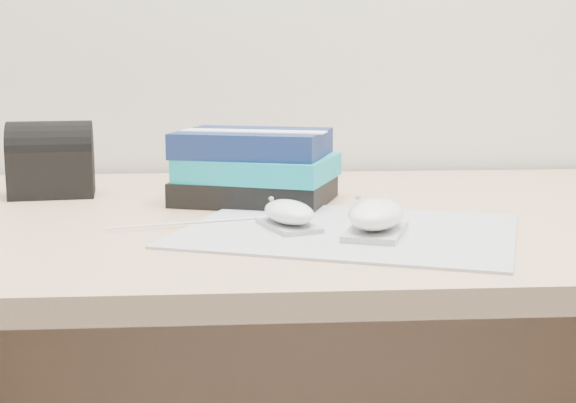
{
  "coord_description": "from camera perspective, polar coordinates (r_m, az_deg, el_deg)",
  "views": [
    {
      "loc": [
        -0.16,
        0.47,
        0.94
      ],
      "look_at": [
        -0.09,
        1.43,
        0.77
      ],
      "focal_mm": 50.0,
      "sensor_mm": 36.0,
      "label": 1
    }
  ],
  "objects": [
    {
      "name": "usb_cable",
      "position": [
        1.03,
        -6.88,
        -1.51
      ],
      "size": [
        0.21,
        0.07,
        0.0
      ],
      "primitive_type": "cylinder",
      "rotation": [
        0.0,
        1.57,
        0.29
      ],
      "color": "silver",
      "rests_on": "mousepad"
    },
    {
      "name": "mousepad",
      "position": [
        0.99,
        4.31,
        -2.08
      ],
      "size": [
        0.48,
        0.43,
        0.0
      ],
      "primitive_type": "cube",
      "rotation": [
        0.0,
        0.0,
        -0.36
      ],
      "color": "gray",
      "rests_on": "desk"
    },
    {
      "name": "mouse_rear",
      "position": [
        1.0,
        0.06,
        -0.92
      ],
      "size": [
        0.08,
        0.11,
        0.04
      ],
      "color": "#ABABAE",
      "rests_on": "mousepad"
    },
    {
      "name": "mouse_front",
      "position": [
        0.96,
        6.28,
        -1.11
      ],
      "size": [
        0.1,
        0.13,
        0.05
      ],
      "color": "#B0B0B3",
      "rests_on": "mousepad"
    },
    {
      "name": "desk",
      "position": [
        1.26,
        3.49,
        -10.64
      ],
      "size": [
        1.6,
        0.8,
        0.73
      ],
      "color": "tan",
      "rests_on": "ground"
    },
    {
      "name": "pouch",
      "position": [
        1.3,
        -16.48,
        2.85
      ],
      "size": [
        0.14,
        0.1,
        0.12
      ],
      "color": "black",
      "rests_on": "desk"
    },
    {
      "name": "book_stack",
      "position": [
        1.2,
        -2.31,
        2.47
      ],
      "size": [
        0.27,
        0.24,
        0.11
      ],
      "color": "black",
      "rests_on": "desk"
    }
  ]
}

